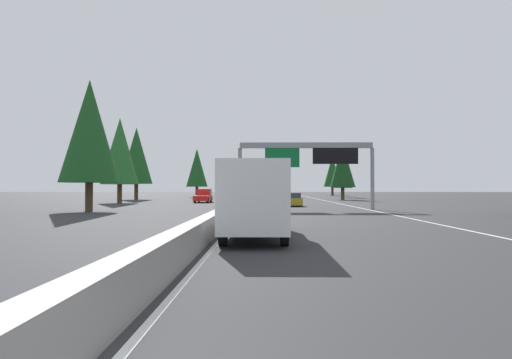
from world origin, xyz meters
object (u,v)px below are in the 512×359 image
at_px(conifer_right_mid, 343,165).
at_px(conifer_left_foreground, 89,131).
at_px(oncoming_near, 204,196).
at_px(conifer_right_far, 343,171).
at_px(sign_gantry_overhead, 308,156).
at_px(conifer_left_mid, 136,156).
at_px(box_truck_far_right, 255,198).
at_px(sedan_far_left, 277,193).
at_px(sedan_near_right, 293,200).
at_px(conifer_left_far, 197,168).
at_px(sedan_mid_center, 263,193).
at_px(conifer_right_distant, 332,171).
at_px(conifer_left_near, 120,151).
at_px(pickup_distant_a, 263,198).

bearing_deg(conifer_right_mid, conifer_left_foreground, 143.46).
height_order(oncoming_near, conifer_right_far, conifer_right_far).
bearing_deg(oncoming_near, conifer_right_mid, 121.89).
distance_m(sign_gantry_overhead, oncoming_near, 24.20).
bearing_deg(conifer_left_mid, box_truck_far_right, -159.58).
xyz_separation_m(sign_gantry_overhead, sedan_far_left, (84.40, 0.47, -4.28)).
relative_size(sedan_near_right, conifer_left_far, 0.43).
distance_m(sedan_mid_center, conifer_left_mid, 42.36).
distance_m(conifer_right_far, conifer_right_distant, 25.93).
height_order(sedan_mid_center, conifer_right_far, conifer_right_far).
bearing_deg(conifer_left_mid, conifer_left_foreground, -169.50).
xyz_separation_m(box_truck_far_right, sedan_far_left, (107.84, -3.97, -0.93)).
bearing_deg(conifer_left_mid, sign_gantry_overhead, -143.08).
distance_m(sign_gantry_overhead, conifer_right_distant, 78.54).
xyz_separation_m(box_truck_far_right, conifer_right_far, (74.83, -16.75, 3.94)).
distance_m(sedan_near_right, conifer_left_foreground, 22.39).
relative_size(sedan_far_left, conifer_left_near, 0.39).
bearing_deg(conifer_left_far, conifer_left_mid, 157.03).
xyz_separation_m(sedan_near_right, oncoming_near, (12.60, 11.62, 0.23)).
bearing_deg(conifer_right_mid, sedan_mid_center, 20.35).
height_order(sedan_far_left, conifer_right_far, conifer_right_far).
relative_size(sign_gantry_overhead, conifer_left_foreground, 1.13).
relative_size(sedan_near_right, conifer_left_mid, 0.35).
xyz_separation_m(oncoming_near, conifer_right_far, (31.08, -24.81, 4.64)).
bearing_deg(conifer_right_far, sign_gantry_overhead, 166.54).
distance_m(conifer_left_foreground, conifer_left_near, 21.90).
bearing_deg(sedan_near_right, conifer_left_mid, 43.01).
xyz_separation_m(box_truck_far_right, sedan_mid_center, (93.90, -0.02, -0.93)).
xyz_separation_m(sedan_near_right, conifer_left_mid, (27.02, 25.21, 6.89)).
relative_size(conifer_left_near, conifer_left_far, 1.10).
relative_size(pickup_distant_a, conifer_left_near, 0.49).
distance_m(conifer_right_distant, conifer_left_foreground, 87.77).
relative_size(oncoming_near, conifer_right_far, 0.61).
xyz_separation_m(sedan_far_left, conifer_left_foreground, (-88.48, 18.43, 6.14)).
height_order(sedan_near_right, conifer_left_mid, conifer_left_mid).
distance_m(box_truck_far_right, conifer_right_mid, 58.99).
distance_m(sign_gantry_overhead, conifer_left_near, 29.14).
height_order(sedan_far_left, conifer_left_far, conifer_left_far).
height_order(pickup_distant_a, oncoming_near, same).
bearing_deg(box_truck_far_right, oncoming_near, 10.45).
distance_m(box_truck_far_right, conifer_left_near, 45.27).
xyz_separation_m(sedan_far_left, conifer_right_far, (-33.00, -12.77, 4.87)).
relative_size(box_truck_far_right, conifer_right_mid, 0.88).
relative_size(box_truck_far_right, oncoming_near, 1.52).
height_order(sedan_far_left, conifer_left_foreground, conifer_left_foreground).
relative_size(sedan_mid_center, conifer_left_near, 0.39).
distance_m(pickup_distant_a, conifer_left_foreground, 18.66).
distance_m(sedan_mid_center, conifer_right_mid, 39.44).
bearing_deg(conifer_left_foreground, sedan_mid_center, -10.99).
bearing_deg(conifer_right_distant, box_truck_far_right, 169.56).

